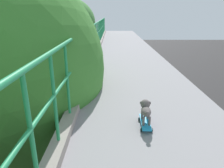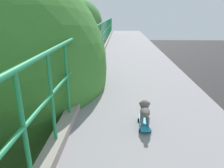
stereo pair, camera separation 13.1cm
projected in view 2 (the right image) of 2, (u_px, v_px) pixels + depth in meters
green_railing at (45, 148)px, 2.27m from camera, size 0.20×36.34×1.30m
city_bus at (37, 69)px, 21.76m from camera, size 2.68×10.47×3.35m
roadside_tree_far at (74, 23)px, 15.68m from camera, size 4.40×4.40×8.82m
toy_skateboard at (144, 123)px, 3.19m from camera, size 0.20×0.51×0.08m
small_dog at (145, 109)px, 3.14m from camera, size 0.18×0.40×0.33m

